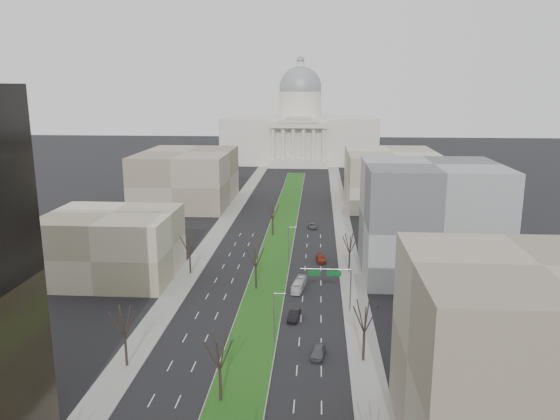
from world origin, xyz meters
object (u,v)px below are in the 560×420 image
at_px(car_grey_near, 318,351).
at_px(box_van, 299,285).
at_px(car_grey_far, 312,226).
at_px(car_black, 294,315).
at_px(car_red, 321,259).

bearing_deg(car_grey_near, box_van, 107.70).
distance_m(car_grey_near, car_grey_far, 76.13).
distance_m(car_black, car_grey_far, 63.08).
relative_size(car_red, car_grey_far, 1.01).
xyz_separation_m(car_black, car_grey_far, (2.37, 63.03, -0.13)).
bearing_deg(car_red, car_grey_far, 87.13).
bearing_deg(car_grey_far, car_red, -93.26).
height_order(car_grey_near, box_van, box_van).
xyz_separation_m(car_black, car_red, (4.69, 32.52, -0.09)).
distance_m(car_grey_far, box_van, 48.80).
bearing_deg(car_red, car_black, -105.43).
bearing_deg(car_grey_near, car_grey_far, 100.90).
distance_m(car_red, box_van, 18.76).
relative_size(car_black, box_van, 0.63).
bearing_deg(car_grey_near, car_black, 117.48).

